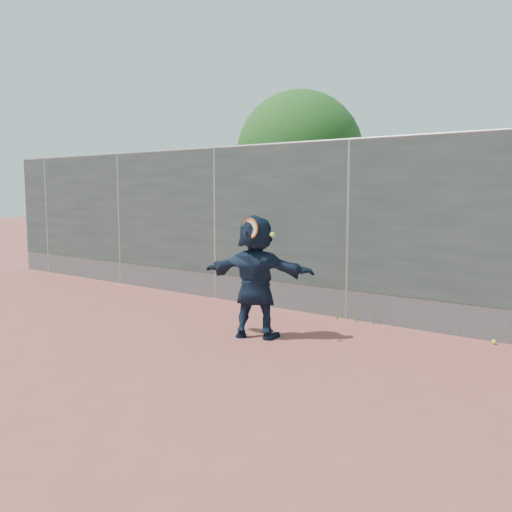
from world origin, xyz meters
The scene contains 7 objects.
ground centered at (0.00, 0.00, 0.00)m, with size 80.00×80.00×0.00m, color #9E4C42.
player centered at (-0.45, 1.58, 0.91)m, with size 1.69×0.54×1.82m, color #121F31.
ball_ground centered at (2.45, 3.35, 0.03)m, with size 0.07×0.07×0.07m, color #BDF436.
fence centered at (0.00, 3.50, 1.58)m, with size 20.00×0.06×3.03m.
swing_action centered at (-0.37, 1.39, 1.61)m, with size 0.53×0.14×0.51m.
tree_left centered at (-2.85, 6.55, 2.94)m, with size 3.15×3.00×4.53m.
weed_clump centered at (0.29, 3.38, 0.13)m, with size 0.68×0.07×0.30m.
Camera 1 is at (4.67, -4.92, 2.16)m, focal length 40.00 mm.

